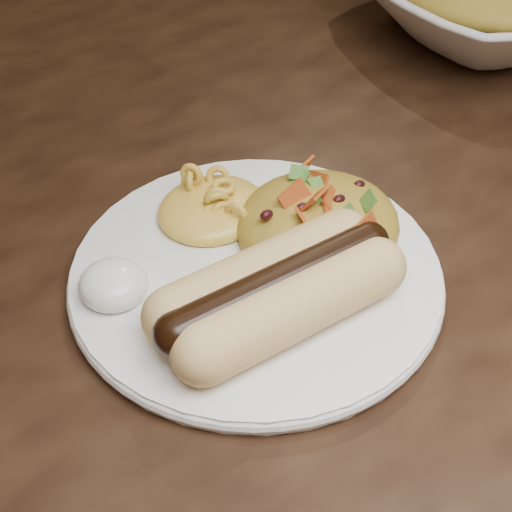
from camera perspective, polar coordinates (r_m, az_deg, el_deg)
table at (r=0.58m, az=-1.02°, el=-6.01°), size 1.60×0.90×0.75m
plate at (r=0.48m, az=0.00°, el=-1.39°), size 0.29×0.29×0.01m
hotdog at (r=0.44m, az=1.61°, el=-2.48°), size 0.13×0.07×0.04m
mac_and_cheese at (r=0.51m, az=-3.21°, el=4.29°), size 0.09×0.08×0.03m
sour_cream at (r=0.46m, az=-10.38°, el=-1.65°), size 0.05×0.05×0.03m
taco_salad at (r=0.49m, az=4.59°, el=3.34°), size 0.11×0.10×0.05m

